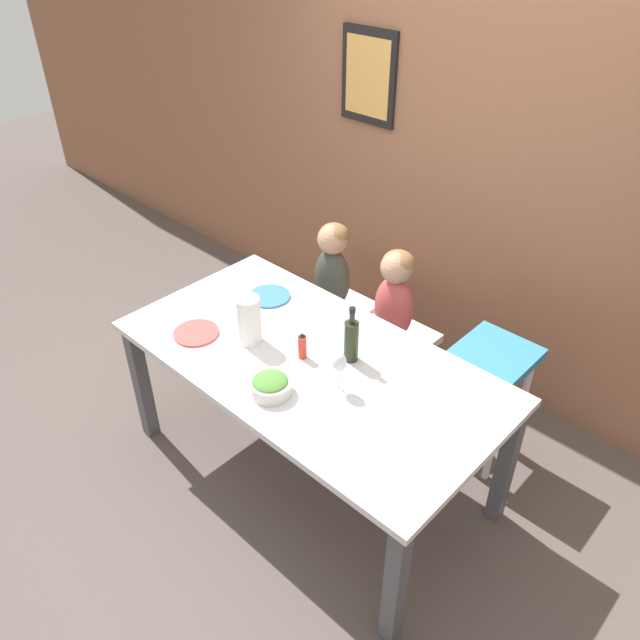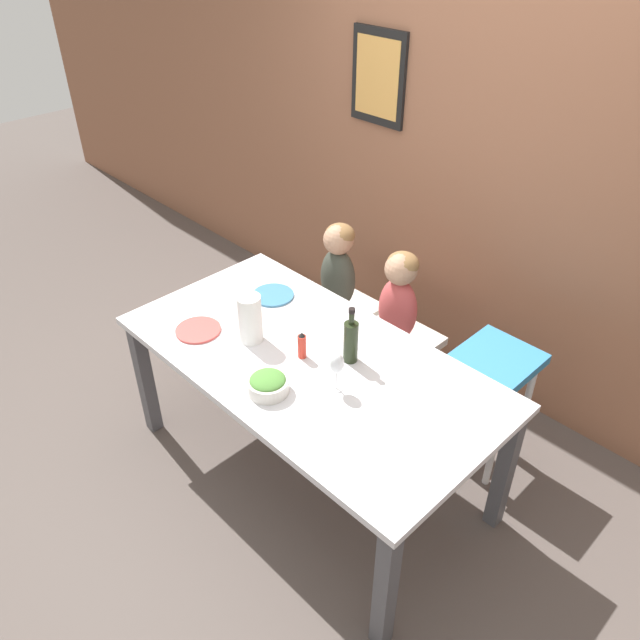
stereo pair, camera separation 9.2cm
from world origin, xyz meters
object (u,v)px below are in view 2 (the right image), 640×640
object	(u,v)px
dinner_plate_back_left	(273,295)
wine_bottle	(351,340)
wine_glass_near	(337,364)
dinner_plate_front_left	(198,330)
chair_far_left	(337,315)
salad_bowl_large	(268,384)
person_child_left	(338,263)
paper_towel_roll	(250,319)
chair_right_highchair	(494,378)
chair_far_center	(394,347)
person_child_center	(399,294)

from	to	relation	value
dinner_plate_back_left	wine_bottle	bearing A→B (deg)	-8.52
wine_glass_near	dinner_plate_front_left	xyz separation A→B (m)	(-0.77, -0.18, -0.13)
chair_far_left	salad_bowl_large	size ratio (longest dim) A/B	2.51
dinner_plate_front_left	dinner_plate_back_left	distance (m)	0.47
wine_bottle	person_child_left	bearing A→B (deg)	137.68
person_child_left	paper_towel_roll	xyz separation A→B (m)	(0.23, -0.83, 0.13)
person_child_left	wine_glass_near	distance (m)	1.11
wine_bottle	dinner_plate_front_left	xyz separation A→B (m)	(-0.68, -0.37, -0.11)
chair_far_left	paper_towel_roll	bearing A→B (deg)	-74.76
paper_towel_roll	dinner_plate_front_left	world-z (taller)	paper_towel_roll
chair_right_highchair	paper_towel_roll	bearing A→B (deg)	-136.10
dinner_plate_front_left	dinner_plate_back_left	bearing A→B (deg)	87.68
chair_far_center	paper_towel_roll	world-z (taller)	paper_towel_roll
chair_far_center	salad_bowl_large	bearing A→B (deg)	-83.89
paper_towel_roll	salad_bowl_large	size ratio (longest dim) A/B	1.32
person_child_center	dinner_plate_back_left	distance (m)	0.68
chair_right_highchair	chair_far_left	bearing A→B (deg)	180.00
chair_right_highchair	salad_bowl_large	bearing A→B (deg)	-117.28
chair_far_center	salad_bowl_large	size ratio (longest dim) A/B	2.51
person_child_center	dinner_plate_back_left	size ratio (longest dim) A/B	2.42
salad_bowl_large	dinner_plate_front_left	distance (m)	0.58
person_child_center	person_child_left	bearing A→B (deg)	180.00
person_child_left	dinner_plate_back_left	bearing A→B (deg)	-88.94
chair_far_center	paper_towel_roll	bearing A→B (deg)	-105.53
chair_right_highchair	wine_bottle	distance (m)	0.81
person_child_center	dinner_plate_front_left	xyz separation A→B (m)	(-0.47, -0.98, 0.02)
chair_right_highchair	dinner_plate_back_left	xyz separation A→B (m)	(-1.08, -0.51, 0.22)
person_child_center	salad_bowl_large	xyz separation A→B (m)	(0.11, -1.02, 0.05)
wine_glass_near	dinner_plate_front_left	distance (m)	0.80
wine_glass_near	dinner_plate_front_left	world-z (taller)	wine_glass_near
chair_far_left	dinner_plate_back_left	world-z (taller)	dinner_plate_back_left
person_child_center	paper_towel_roll	distance (m)	0.88
dinner_plate_front_left	dinner_plate_back_left	xyz separation A→B (m)	(0.02, 0.47, 0.00)
person_child_center	salad_bowl_large	bearing A→B (deg)	-83.90
wine_bottle	dinner_plate_back_left	xyz separation A→B (m)	(-0.66, 0.10, -0.11)
dinner_plate_front_left	chair_far_center	bearing A→B (deg)	64.42
chair_far_left	person_child_center	world-z (taller)	person_child_center
wine_bottle	dinner_plate_back_left	bearing A→B (deg)	171.48
chair_far_left	dinner_plate_back_left	xyz separation A→B (m)	(0.01, -0.51, 0.38)
chair_right_highchair	dinner_plate_back_left	world-z (taller)	dinner_plate_back_left
chair_right_highchair	salad_bowl_large	xyz separation A→B (m)	(-0.53, -1.02, 0.25)
chair_right_highchair	person_child_center	size ratio (longest dim) A/B	1.30
paper_towel_roll	wine_glass_near	xyz separation A→B (m)	(0.54, 0.04, 0.01)
wine_bottle	paper_towel_roll	xyz separation A→B (m)	(-0.44, -0.23, 0.01)
chair_right_highchair	wine_glass_near	bearing A→B (deg)	-112.54
person_child_center	paper_towel_roll	xyz separation A→B (m)	(-0.23, -0.83, 0.13)
chair_far_left	paper_towel_roll	distance (m)	1.00
dinner_plate_back_left	paper_towel_roll	bearing A→B (deg)	-56.19
person_child_center	wine_glass_near	xyz separation A→B (m)	(0.30, -0.80, 0.15)
chair_far_center	chair_right_highchair	xyz separation A→B (m)	(0.63, 0.00, 0.16)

